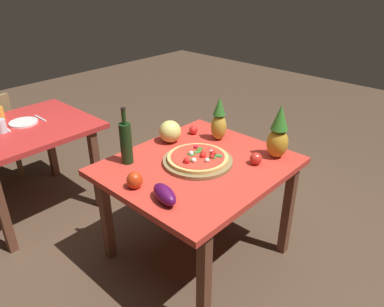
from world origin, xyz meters
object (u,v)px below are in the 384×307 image
object	(u,v)px
background_table	(22,139)
dinner_plate	(24,123)
melon	(170,131)
tomato_near_board	(256,159)
display_table	(198,175)
eggplant	(165,194)
pizza_board	(198,161)
pineapple_left	(278,134)
pineapple_right	(219,121)
drinking_glass_juice	(0,114)
bell_pepper	(135,180)
knife_utensil	(40,118)
tomato_by_bottle	(193,130)
wine_bottle	(126,142)
pizza	(198,157)
fork_utensil	(6,128)
drinking_glass_water	(1,126)

from	to	relation	value
background_table	dinner_plate	distance (m)	0.14
dinner_plate	melon	bearing A→B (deg)	-63.05
background_table	tomato_near_board	bearing A→B (deg)	-65.67
display_table	eggplant	bearing A→B (deg)	-161.15
eggplant	melon	bearing A→B (deg)	43.42
pizza_board	pineapple_left	bearing A→B (deg)	-37.62
pineapple_right	pineapple_left	bearing A→B (deg)	-83.84
melon	drinking_glass_juice	bearing A→B (deg)	116.80
bell_pepper	eggplant	world-z (taller)	bell_pepper
background_table	knife_utensil	bearing A→B (deg)	17.15
background_table	tomato_by_bottle	distance (m)	1.37
wine_bottle	drinking_glass_juice	size ratio (longest dim) A/B	3.27
pineapple_left	tomato_near_board	bearing A→B (deg)	167.19
background_table	tomato_near_board	size ratio (longest dim) A/B	13.64
pizza_board	pizza	world-z (taller)	pizza
dinner_plate	fork_utensil	xyz separation A→B (m)	(-0.14, 0.00, -0.00)
pizza	tomato_by_bottle	distance (m)	0.45
pizza	fork_utensil	xyz separation A→B (m)	(-0.60, 1.46, -0.04)
pineapple_left	fork_utensil	world-z (taller)	pineapple_left
eggplant	dinner_plate	distance (m)	1.62
melon	drinking_glass_juice	world-z (taller)	melon
melon	tomato_near_board	size ratio (longest dim) A/B	2.02
bell_pepper	drinking_glass_juice	xyz separation A→B (m)	(-0.10, 1.59, 0.01)
fork_utensil	eggplant	bearing A→B (deg)	-79.84
wine_bottle	tomato_near_board	size ratio (longest dim) A/B	4.76
melon	bell_pepper	size ratio (longest dim) A/B	1.55
background_table	pizza	bearing A→B (deg)	-69.60
pizza	drinking_glass_water	xyz separation A→B (m)	(-0.65, 1.41, 0.01)
tomato_by_bottle	display_table	bearing A→B (deg)	-133.75
wine_bottle	pineapple_left	distance (m)	0.97
drinking_glass_water	knife_utensil	distance (m)	0.34
pineapple_right	tomato_by_bottle	xyz separation A→B (m)	(-0.06, 0.20, -0.11)
wine_bottle	tomato_near_board	world-z (taller)	wine_bottle
bell_pepper	eggplant	bearing A→B (deg)	-85.18
melon	fork_utensil	world-z (taller)	melon
background_table	bell_pepper	world-z (taller)	bell_pepper
drinking_glass_water	pineapple_left	bearing A→B (deg)	-58.39
display_table	fork_utensil	distance (m)	1.59
tomato_by_bottle	eggplant	bearing A→B (deg)	-147.41
drinking_glass_water	background_table	bearing A→B (deg)	-3.94
eggplant	fork_utensil	xyz separation A→B (m)	(-0.16, 1.62, -0.04)
pizza	pineapple_left	bearing A→B (deg)	-37.42
background_table	knife_utensil	size ratio (longest dim) A/B	5.93
drinking_glass_juice	fork_utensil	bearing A→B (deg)	-102.73
background_table	wine_bottle	bearing A→B (deg)	-78.19
bell_pepper	dinner_plate	bearing A→B (deg)	90.05
pineapple_right	background_table	bearing A→B (deg)	125.03
wine_bottle	bell_pepper	world-z (taller)	wine_bottle
drinking_glass_water	knife_utensil	xyz separation A→B (m)	(0.33, 0.05, -0.05)
pineapple_left	melon	distance (m)	0.75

